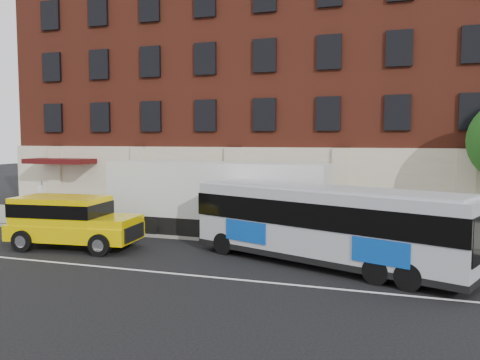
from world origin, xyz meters
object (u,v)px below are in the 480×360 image
(city_bus, at_px, (325,222))
(shipping_container, at_px, (215,200))
(yellow_suv, at_px, (69,219))
(sign_pole, at_px, (42,201))

(city_bus, xyz_separation_m, shipping_container, (-5.73, 3.74, 0.14))
(shipping_container, bearing_deg, yellow_suv, -140.57)
(yellow_suv, bearing_deg, shipping_container, 39.43)
(city_bus, distance_m, yellow_suv, 10.78)
(yellow_suv, height_order, shipping_container, shipping_container)
(yellow_suv, bearing_deg, sign_pole, 141.64)
(sign_pole, xyz_separation_m, shipping_container, (9.28, 0.80, 0.30))
(sign_pole, relative_size, city_bus, 0.23)
(yellow_suv, relative_size, shipping_container, 0.55)
(city_bus, bearing_deg, yellow_suv, -177.84)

